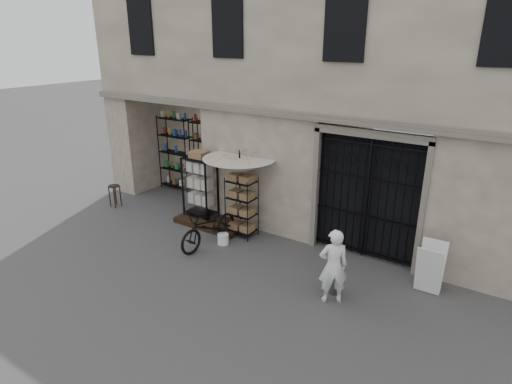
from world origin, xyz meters
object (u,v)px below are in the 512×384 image
Objects in this scene: easel_sign at (430,268)px; display_cabinet at (200,190)px; white_bucket at (223,239)px; bicycle at (210,245)px; market_umbrella at (239,162)px; steel_bollard at (334,275)px; wire_rack at (242,208)px; shopkeeper at (331,300)px; wooden_stool at (115,195)px.

display_cabinet is at bearing 176.15° from easel_sign.
easel_sign is at bearing -24.76° from display_cabinet.
bicycle is (-0.25, -0.23, -0.14)m from white_bucket.
market_umbrella is at bearing 85.96° from bicycle.
white_bucket is 0.33× the size of steel_bollard.
display_cabinet is 4.92m from steel_bollard.
wire_rack is 4.73m from easel_sign.
bicycle is 5.17m from easel_sign.
wire_rack reaches higher than shopkeeper.
display_cabinet is 5.11m from shopkeeper.
shopkeeper is 1.47× the size of easel_sign.
wooden_stool reaches higher than shopkeeper.
white_bucket is at bearing -85.69° from wire_rack.
shopkeeper is at bearing -75.34° from steel_bollard.
market_umbrella reaches higher than wire_rack.
market_umbrella is 4.25m from shopkeeper.
steel_bollard is (3.24, -0.53, 0.30)m from white_bucket.
steel_bollard is at bearing -8.42° from wire_rack.
easel_sign is (4.72, -0.08, -0.23)m from wire_rack.
easel_sign is (4.91, -0.28, -1.39)m from market_umbrella.
wire_rack is 0.84× the size of bicycle.
wooden_stool is 0.64× the size of easel_sign.
easel_sign is at bearing 11.83° from wire_rack.
steel_bollard is at bearing -23.04° from market_umbrella.
wooden_stool is (-4.43, -0.48, -0.42)m from wire_rack.
display_cabinet reaches higher than wire_rack.
display_cabinet reaches higher than steel_bollard.
wire_rack is 0.59× the size of market_umbrella.
wire_rack is 1.51× the size of easel_sign.
white_bucket is at bearing -49.45° from shopkeeper.
steel_bollard is at bearing -145.79° from easel_sign.
bicycle is 4.12m from wooden_stool.
market_umbrella is 2.24m from bicycle.
easel_sign is (1.52, 1.38, 0.55)m from shopkeeper.
bicycle reaches higher than steel_bollard.
market_umbrella is 1.74× the size of shopkeeper.
market_umbrella is at bearing 9.07° from wooden_stool.
wooden_stool is (-2.88, -0.67, -0.55)m from display_cabinet.
white_bucket is 0.27× the size of easel_sign.
market_umbrella is 2.55× the size of easel_sign.
steel_bollard reaches higher than shopkeeper.
wooden_stool is 7.70m from shopkeeper.
display_cabinet is 1.87m from bicycle.
easel_sign is (5.07, 0.83, 0.55)m from bicycle.
steel_bollard is 0.82× the size of easel_sign.
wire_rack is at bearing 81.46° from white_bucket.
steel_bollard is 0.50m from shopkeeper.
bicycle is 1.79× the size of easel_sign.
display_cabinet is 1.86m from white_bucket.
bicycle is at bearing -98.03° from wire_rack.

